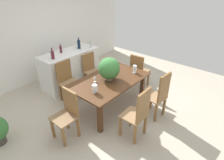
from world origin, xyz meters
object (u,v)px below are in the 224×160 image
at_px(chair_head_end, 67,112).
at_px(wine_bottle_amber, 91,44).
at_px(chair_far_left, 67,79).
at_px(crystal_vase_left, 135,69).
at_px(dining_table, 110,83).
at_px(chair_far_right, 91,69).
at_px(wine_bottle_tall, 61,49).
at_px(wine_bottle_dark, 79,44).
at_px(wine_bottle_clear, 53,55).
at_px(chair_foot_end, 138,70).
at_px(chair_near_left, 138,112).
at_px(chair_near_right, 159,94).
at_px(crystal_vase_center_near, 95,88).
at_px(kitchen_counter, 71,68).
at_px(flower_centerpiece, 109,69).
at_px(wine_glass, 95,78).

height_order(chair_head_end, wine_bottle_amber, wine_bottle_amber).
xyz_separation_m(chair_far_left, crystal_vase_left, (1.03, -1.26, 0.29)).
distance_m(dining_table, chair_far_left, 1.10).
relative_size(dining_table, chair_far_left, 1.77).
height_order(chair_far_right, wine_bottle_tall, wine_bottle_tall).
bearing_deg(wine_bottle_dark, crystal_vase_left, -85.77).
bearing_deg(crystal_vase_left, wine_bottle_clear, 122.26).
bearing_deg(chair_foot_end, chair_near_left, 120.53).
relative_size(chair_near_right, wine_bottle_clear, 3.78).
relative_size(chair_head_end, chair_foot_end, 1.00).
relative_size(chair_far_left, wine_bottle_amber, 4.17).
height_order(chair_head_end, crystal_vase_center_near, chair_head_end).
height_order(wine_bottle_dark, wine_bottle_amber, wine_bottle_dark).
distance_m(chair_near_left, kitchen_counter, 2.65).
height_order(chair_far_right, wine_bottle_amber, wine_bottle_amber).
bearing_deg(kitchen_counter, wine_bottle_amber, -16.23).
bearing_deg(crystal_vase_center_near, chair_head_end, 166.62).
bearing_deg(dining_table, wine_bottle_amber, 60.49).
height_order(flower_centerpiece, crystal_vase_center_near, flower_centerpiece).
relative_size(crystal_vase_center_near, wine_bottle_amber, 0.74).
relative_size(dining_table, chair_foot_end, 1.81).
height_order(flower_centerpiece, wine_bottle_amber, flower_centerpiece).
bearing_deg(wine_bottle_amber, wine_glass, -131.51).
relative_size(chair_far_left, wine_glass, 6.93).
xyz_separation_m(dining_table, chair_near_left, (-0.40, -1.03, -0.05)).
bearing_deg(chair_near_right, chair_foot_end, -122.57).
relative_size(chair_near_right, flower_centerpiece, 2.14).
height_order(chair_far_right, crystal_vase_left, chair_far_right).
xyz_separation_m(wine_bottle_dark, wine_bottle_tall, (-0.53, 0.11, -0.03)).
bearing_deg(crystal_vase_left, chair_foot_end, 22.83).
bearing_deg(wine_bottle_tall, chair_far_right, -56.19).
bearing_deg(wine_glass, chair_near_left, -95.18).
bearing_deg(wine_bottle_tall, wine_bottle_clear, -150.43).
bearing_deg(chair_near_left, chair_far_right, -112.06).
relative_size(flower_centerpiece, crystal_vase_left, 2.68).
xyz_separation_m(chair_foot_end, wine_bottle_tall, (-1.21, 1.68, 0.53)).
height_order(dining_table, chair_far_right, chair_far_right).
bearing_deg(chair_near_right, crystal_vase_left, -101.88).
bearing_deg(chair_far_right, crystal_vase_center_near, -125.92).
bearing_deg(chair_near_right, dining_table, -64.39).
bearing_deg(wine_bottle_clear, crystal_vase_left, -57.74).
xyz_separation_m(kitchen_counter, wine_bottle_tall, (-0.16, 0.11, 0.58)).
relative_size(wine_glass, wine_bottle_tall, 0.61).
distance_m(chair_head_end, chair_foot_end, 2.37).
height_order(chair_foot_end, crystal_vase_left, chair_foot_end).
xyz_separation_m(chair_near_left, crystal_vase_left, (1.02, 0.80, 0.26)).
relative_size(wine_bottle_dark, wine_bottle_tall, 1.30).
distance_m(crystal_vase_left, wine_bottle_dark, 1.82).
relative_size(chair_foot_end, chair_far_right, 1.02).
bearing_deg(chair_near_right, wine_bottle_dark, -87.42).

